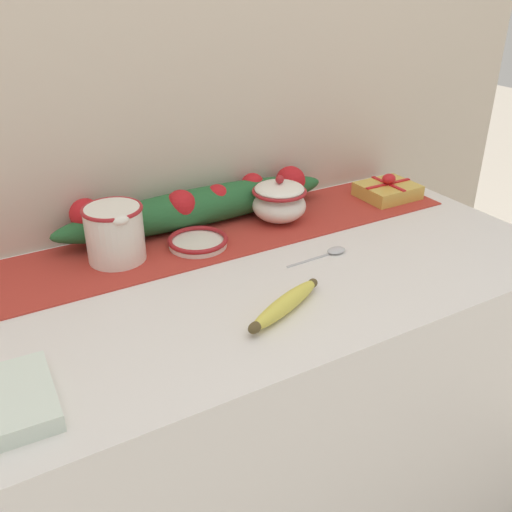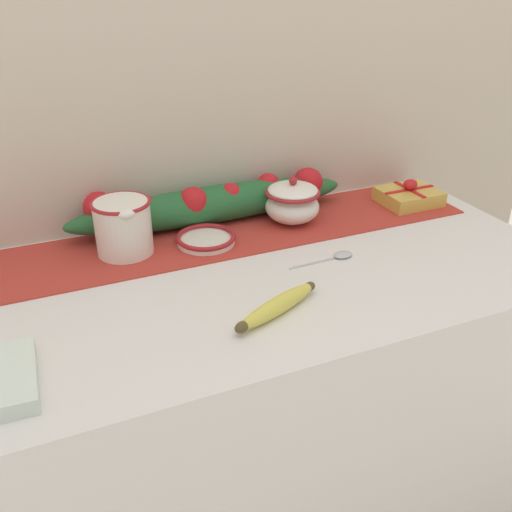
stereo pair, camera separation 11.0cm
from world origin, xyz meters
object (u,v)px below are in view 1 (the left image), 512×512
at_px(sugar_bowl, 279,201).
at_px(gift_box, 388,190).
at_px(banana, 285,304).
at_px(cream_pitcher, 115,232).
at_px(small_dish, 198,242).
at_px(spoon, 334,251).

height_order(sugar_bowl, gift_box, sugar_bowl).
bearing_deg(banana, cream_pitcher, 119.75).
bearing_deg(small_dish, cream_pitcher, 170.34).
bearing_deg(spoon, sugar_bowl, 91.63).
relative_size(cream_pitcher, spoon, 0.97).
xyz_separation_m(spoon, gift_box, (0.31, 0.19, 0.02)).
relative_size(sugar_bowl, small_dish, 0.98).
bearing_deg(cream_pitcher, banana, -60.25).
distance_m(cream_pitcher, sugar_bowl, 0.40).
height_order(small_dish, spoon, small_dish).
xyz_separation_m(cream_pitcher, gift_box, (0.72, -0.02, -0.04)).
height_order(cream_pitcher, gift_box, cream_pitcher).
distance_m(small_dish, gift_box, 0.55).
relative_size(small_dish, banana, 0.67).
relative_size(banana, spoon, 1.32).
relative_size(small_dish, spoon, 0.88).
bearing_deg(small_dish, gift_box, 1.36).
relative_size(cream_pitcher, gift_box, 1.01).
bearing_deg(sugar_bowl, banana, -120.50).
relative_size(banana, gift_box, 1.37).
bearing_deg(small_dish, sugar_bowl, 7.07).
bearing_deg(banana, small_dish, 94.52).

